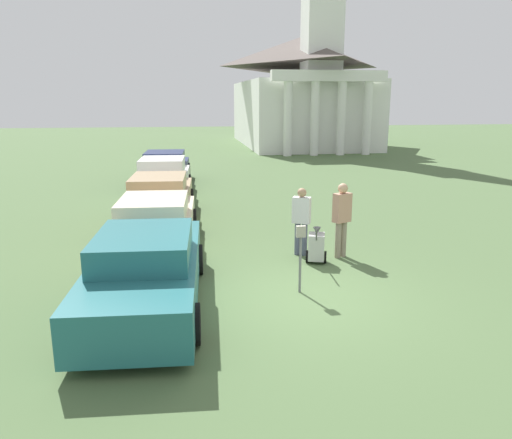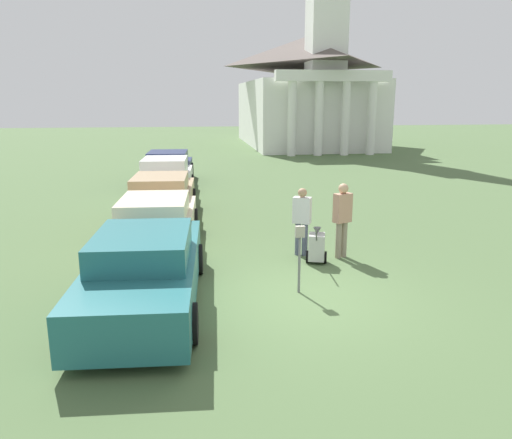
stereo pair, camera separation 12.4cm
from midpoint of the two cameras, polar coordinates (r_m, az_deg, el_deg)
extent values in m
plane|color=#4C663D|center=(9.65, 5.28, -8.92)|extent=(120.00, 120.00, 0.00)
cube|color=#23666B|center=(9.34, -12.10, -6.26)|extent=(2.11, 5.23, 0.77)
cube|color=#23666B|center=(8.96, -12.46, -2.96)|extent=(1.73, 2.24, 0.47)
cylinder|color=black|center=(11.05, -15.63, -4.62)|extent=(0.22, 0.66, 0.65)
cylinder|color=black|center=(10.84, -6.28, -4.53)|extent=(0.22, 0.66, 0.65)
cylinder|color=black|center=(8.16, -19.81, -11.59)|extent=(0.22, 0.66, 0.65)
cylinder|color=black|center=(7.89, -6.88, -11.75)|extent=(0.22, 0.66, 0.65)
cube|color=beige|center=(12.54, -11.06, -1.13)|extent=(2.06, 5.11, 0.70)
cube|color=beige|center=(12.21, -11.29, 1.32)|extent=(1.68, 2.19, 0.48)
cylinder|color=black|center=(14.20, -13.85, -0.33)|extent=(0.22, 0.73, 0.72)
cylinder|color=black|center=(14.02, -6.81, -0.20)|extent=(0.22, 0.73, 0.72)
cylinder|color=black|center=(11.26, -16.29, -4.15)|extent=(0.22, 0.73, 0.72)
cylinder|color=black|center=(11.03, -7.37, -4.06)|extent=(0.22, 0.73, 0.72)
cube|color=tan|center=(15.61, -10.48, 1.92)|extent=(2.07, 5.10, 0.76)
cube|color=tan|center=(15.30, -10.66, 4.04)|extent=(1.69, 2.19, 0.48)
cylinder|color=black|center=(17.27, -12.85, 2.20)|extent=(0.22, 0.74, 0.73)
cylinder|color=black|center=(17.11, -7.02, 2.33)|extent=(0.22, 0.74, 0.73)
cylinder|color=black|center=(14.28, -14.56, -0.28)|extent=(0.22, 0.74, 0.73)
cylinder|color=black|center=(14.08, -7.50, -0.14)|extent=(0.22, 0.74, 0.73)
cube|color=silver|center=(19.18, -10.04, 4.09)|extent=(2.06, 4.85, 0.77)
cube|color=silver|center=(18.90, -10.18, 6.03)|extent=(1.69, 2.08, 0.59)
cylinder|color=black|center=(20.77, -12.07, 4.07)|extent=(0.22, 0.70, 0.69)
cylinder|color=black|center=(20.61, -7.21, 4.20)|extent=(0.22, 0.70, 0.69)
cylinder|color=black|center=(17.89, -13.24, 2.50)|extent=(0.22, 0.70, 0.69)
cylinder|color=black|center=(17.71, -7.61, 2.64)|extent=(0.22, 0.70, 0.69)
cube|color=#19234C|center=(22.39, -9.77, 5.44)|extent=(2.12, 4.95, 0.72)
cube|color=#19234C|center=(22.12, -9.88, 6.97)|extent=(1.74, 2.13, 0.53)
cylinder|color=black|center=(23.99, -11.61, 5.44)|extent=(0.22, 0.77, 0.76)
cylinder|color=black|center=(23.84, -7.26, 5.56)|extent=(0.22, 0.77, 0.76)
cylinder|color=black|center=(21.04, -12.56, 4.27)|extent=(0.22, 0.77, 0.76)
cylinder|color=black|center=(20.87, -7.61, 4.40)|extent=(0.22, 0.77, 0.76)
cylinder|color=slate|center=(9.73, 5.33, -5.21)|extent=(0.05, 0.05, 1.12)
cube|color=gray|center=(9.53, 5.42, -1.39)|extent=(0.18, 0.09, 0.22)
cylinder|color=#515670|center=(12.05, 5.89, -2.29)|extent=(0.14, 0.14, 0.80)
cylinder|color=#515670|center=(12.09, 5.11, -2.22)|extent=(0.14, 0.14, 0.80)
cube|color=silver|center=(11.90, 5.58, 1.06)|extent=(0.47, 0.39, 0.63)
sphere|color=tan|center=(11.81, 5.63, 3.07)|extent=(0.22, 0.22, 0.22)
cylinder|color=gray|center=(12.08, 10.32, -2.24)|extent=(0.14, 0.14, 0.87)
cylinder|color=gray|center=(11.97, 9.71, -2.36)|extent=(0.14, 0.14, 0.87)
cube|color=tan|center=(11.84, 10.17, 1.32)|extent=(0.47, 0.37, 0.69)
sphere|color=tan|center=(11.75, 10.26, 3.51)|extent=(0.23, 0.23, 0.23)
cube|color=#B2B2AD|center=(11.55, 7.25, -3.12)|extent=(0.47, 0.53, 0.60)
cone|color=#59595B|center=(11.44, 7.31, -1.29)|extent=(0.18, 0.18, 0.16)
cylinder|color=#4C4C4C|center=(10.99, 7.23, -1.82)|extent=(0.20, 0.57, 0.43)
cylinder|color=black|center=(11.63, 6.18, -4.23)|extent=(0.13, 0.28, 0.28)
cylinder|color=black|center=(11.62, 8.25, -4.31)|extent=(0.13, 0.28, 0.28)
cube|color=white|center=(41.87, 5.52, 11.98)|extent=(9.02, 15.42, 5.02)
pyramid|color=#564C47|center=(42.01, 5.67, 18.50)|extent=(9.20, 15.73, 2.26)
cylinder|color=white|center=(33.18, 4.23, 11.37)|extent=(0.56, 0.56, 4.77)
cylinder|color=white|center=(33.60, 7.30, 11.32)|extent=(0.56, 0.56, 4.77)
cylinder|color=white|center=(34.11, 10.28, 11.25)|extent=(0.56, 0.56, 4.77)
cylinder|color=white|center=(34.71, 13.17, 11.15)|extent=(0.56, 0.56, 4.77)
cube|color=white|center=(33.85, 8.97, 15.92)|extent=(7.67, 0.70, 0.70)
cube|color=white|center=(36.29, 8.22, 22.54)|extent=(2.40, 2.40, 8.70)
camera|label=1|loc=(0.06, -89.68, 0.08)|focal=35.00mm
camera|label=2|loc=(0.06, 90.32, -0.08)|focal=35.00mm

